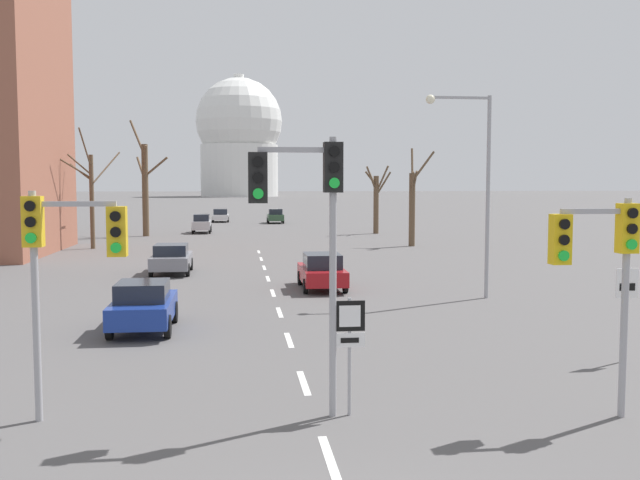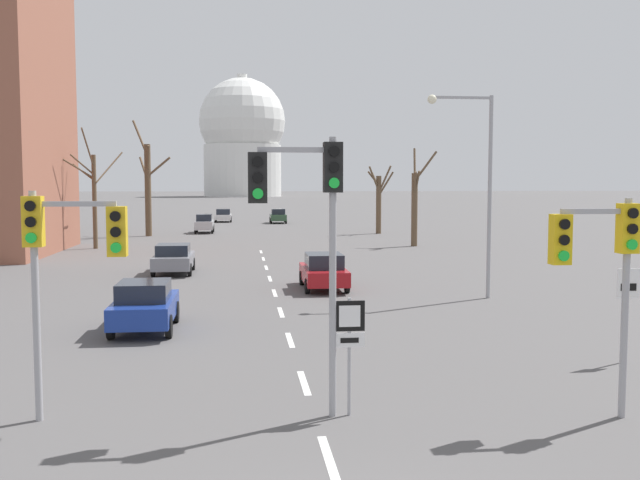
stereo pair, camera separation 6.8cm
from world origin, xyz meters
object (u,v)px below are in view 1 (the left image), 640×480
speed_limit_sign (626,297)px  sedan_far_right (275,216)px  traffic_signal_near_right (603,254)px  sedan_near_left (322,271)px  sedan_near_right (221,215)px  sedan_distant_centre (171,258)px  traffic_signal_near_left (64,248)px  route_sign_post (350,336)px  street_lamp_right (476,173)px  traffic_signal_centre_tall (308,206)px  sedan_far_left (143,305)px  sedan_mid_centre (202,223)px

speed_limit_sign → sedan_far_right: size_ratio=0.64×
traffic_signal_near_right → sedan_near_left: size_ratio=1.03×
sedan_near_right → sedan_distant_centre: (-1.48, -48.47, -0.01)m
traffic_signal_near_right → sedan_near_left: 17.98m
sedan_near_right → traffic_signal_near_left: bearing=-91.2°
route_sign_post → traffic_signal_near_right: bearing=-8.5°
sedan_near_left → street_lamp_right: bearing=-29.1°
traffic_signal_near_right → sedan_distant_centre: bearing=113.4°
traffic_signal_centre_tall → route_sign_post: 2.67m
traffic_signal_near_left → sedan_near_left: size_ratio=1.06×
traffic_signal_centre_tall → street_lamp_right: street_lamp_right is taller
route_sign_post → street_lamp_right: (7.21, 13.61, 3.40)m
sedan_near_right → speed_limit_sign: bearing=-80.3°
sedan_far_left → sedan_distant_centre: bearing=91.6°
traffic_signal_near_left → sedan_mid_centre: 52.45m
traffic_signal_near_left → sedan_far_left: size_ratio=1.14×
street_lamp_right → sedan_far_left: street_lamp_right is taller
sedan_near_right → sedan_far_left: (-1.09, -62.71, 0.02)m
sedan_near_right → sedan_near_left: bearing=-84.3°
sedan_mid_centre → sedan_distant_centre: (-0.15, -29.81, -0.11)m
sedan_near_right → sedan_distant_centre: size_ratio=1.01×
traffic_signal_near_right → route_sign_post: size_ratio=1.83×
street_lamp_right → sedan_distant_centre: size_ratio=1.92×
sedan_far_right → sedan_distant_centre: bearing=-99.8°
traffic_signal_centre_tall → sedan_far_right: 68.15m
traffic_signal_near_left → sedan_mid_centre: traffic_signal_near_left is taller
route_sign_post → sedan_far_right: (2.33, 67.99, -0.76)m
traffic_signal_centre_tall → sedan_near_right: bearing=92.5°
traffic_signal_near_right → sedan_far_left: bearing=136.2°
traffic_signal_centre_tall → traffic_signal_near_left: bearing=175.3°
speed_limit_sign → sedan_near_right: (-11.66, 68.08, -0.89)m
traffic_signal_near_left → speed_limit_sign: bearing=12.8°
sedan_near_left → sedan_far_left: sedan_far_left is taller
sedan_near_left → sedan_distant_centre: bearing=138.4°
sedan_near_right → traffic_signal_centre_tall: bearing=-87.5°
sedan_near_right → sedan_far_right: (6.30, -3.45, 0.05)m
route_sign_post → sedan_distant_centre: (-5.45, 22.96, -0.81)m
route_sign_post → speed_limit_sign: 8.39m
traffic_signal_near_right → sedan_distant_centre: traffic_signal_near_right is taller
street_lamp_right → sedan_near_right: size_ratio=1.89×
sedan_near_left → traffic_signal_centre_tall: bearing=-97.8°
speed_limit_sign → traffic_signal_near_left: bearing=-167.2°
route_sign_post → sedan_near_right: size_ratio=0.55×
street_lamp_right → sedan_far_right: size_ratio=2.08×
traffic_signal_near_right → sedan_distant_centre: (-10.25, 23.68, -2.45)m
traffic_signal_near_left → sedan_near_left: traffic_signal_near_left is taller
sedan_mid_centre → sedan_distant_centre: sedan_mid_centre is taller
speed_limit_sign → sedan_mid_centre: size_ratio=0.62×
sedan_far_right → traffic_signal_near_right: bearing=-87.9°
sedan_near_left → sedan_distant_centre: 9.29m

